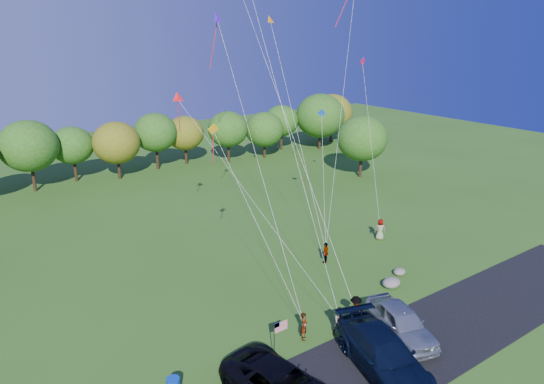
# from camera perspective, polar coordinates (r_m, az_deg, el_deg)

# --- Properties ---
(ground) EXTENTS (140.00, 140.00, 0.00)m
(ground) POSITION_cam_1_polar(r_m,az_deg,el_deg) (30.05, 7.06, -15.47)
(ground) COLOR #2E5618
(ground) RESTS_ON ground
(asphalt_lane) EXTENTS (44.00, 6.00, 0.06)m
(asphalt_lane) POSITION_cam_1_polar(r_m,az_deg,el_deg) (27.77, 12.85, -18.93)
(asphalt_lane) COLOR black
(asphalt_lane) RESTS_ON ground
(treeline) EXTENTS (76.92, 27.34, 8.27)m
(treeline) POSITION_cam_1_polar(r_m,az_deg,el_deg) (57.83, -16.41, 5.60)
(treeline) COLOR #372614
(treeline) RESTS_ON ground
(minivan_navy) EXTENTS (4.45, 7.19, 1.95)m
(minivan_navy) POSITION_cam_1_polar(r_m,az_deg,el_deg) (26.60, 13.01, -18.13)
(minivan_navy) COLOR black
(minivan_navy) RESTS_ON asphalt_lane
(minivan_silver) EXTENTS (3.57, 5.74, 1.82)m
(minivan_silver) POSITION_cam_1_polar(r_m,az_deg,el_deg) (29.40, 14.93, -14.58)
(minivan_silver) COLOR #A3AAAD
(minivan_silver) RESTS_ON asphalt_lane
(flyer_a) EXTENTS (0.72, 0.73, 1.70)m
(flyer_a) POSITION_cam_1_polar(r_m,az_deg,el_deg) (28.42, 3.79, -15.48)
(flyer_a) COLOR #4C4C59
(flyer_a) RESTS_ON ground
(flyer_b) EXTENTS (0.99, 0.86, 1.73)m
(flyer_b) POSITION_cam_1_polar(r_m,az_deg,el_deg) (29.01, 8.00, -14.83)
(flyer_b) COLOR #4C4C59
(flyer_b) RESTS_ON ground
(flyer_c) EXTENTS (1.22, 0.71, 1.88)m
(flyer_c) POSITION_cam_1_polar(r_m,az_deg,el_deg) (29.94, 9.81, -13.62)
(flyer_c) COLOR #4C4C59
(flyer_c) RESTS_ON ground
(flyer_d) EXTENTS (1.02, 0.87, 1.64)m
(flyer_d) POSITION_cam_1_polar(r_m,az_deg,el_deg) (37.11, 6.33, -7.09)
(flyer_d) COLOR #4C4C59
(flyer_d) RESTS_ON ground
(flyer_e) EXTENTS (1.05, 1.02, 1.82)m
(flyer_e) POSITION_cam_1_polar(r_m,az_deg,el_deg) (41.80, 12.61, -4.33)
(flyer_e) COLOR #4C4C59
(flyer_e) RESTS_ON ground
(flag_assembly) EXTENTS (0.87, 0.57, 2.36)m
(flag_assembly) POSITION_cam_1_polar(r_m,az_deg,el_deg) (26.29, 0.73, -16.16)
(flag_assembly) COLOR black
(flag_assembly) RESTS_ON ground
(boulder_near) EXTENTS (1.35, 1.06, 0.68)m
(boulder_near) POSITION_cam_1_polar(r_m,az_deg,el_deg) (34.71, 13.87, -10.32)
(boulder_near) COLOR gray
(boulder_near) RESTS_ON ground
(boulder_far) EXTENTS (0.94, 0.78, 0.49)m
(boulder_far) POSITION_cam_1_polar(r_m,az_deg,el_deg) (36.52, 14.77, -9.06)
(boulder_far) COLOR gray
(boulder_far) RESTS_ON ground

